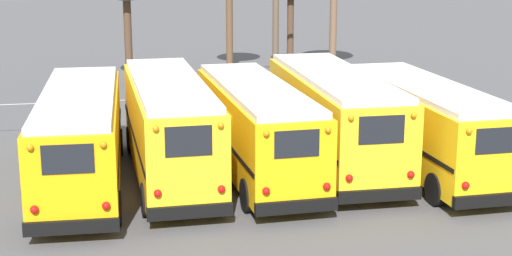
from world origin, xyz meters
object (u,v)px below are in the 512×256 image
at_px(school_bus_2, 256,127).
at_px(utility_pole, 276,4).
at_px(school_bus_0, 80,136).
at_px(school_bus_4, 425,124).
at_px(school_bus_3, 334,116).
at_px(school_bus_1, 169,126).

height_order(school_bus_2, utility_pole, utility_pole).
bearing_deg(school_bus_0, school_bus_4, -1.69).
relative_size(school_bus_2, school_bus_3, 0.98).
height_order(school_bus_3, school_bus_4, school_bus_3).
xyz_separation_m(school_bus_0, utility_pole, (9.25, 13.67, 2.84)).
relative_size(school_bus_4, utility_pole, 1.09).
xyz_separation_m(school_bus_2, school_bus_3, (2.84, 0.65, 0.09)).
bearing_deg(school_bus_3, school_bus_1, -175.59).
bearing_deg(school_bus_0, school_bus_1, 8.12).
relative_size(school_bus_0, school_bus_4, 1.05).
bearing_deg(school_bus_4, school_bus_3, 157.45).
bearing_deg(school_bus_2, school_bus_3, 13.01).
bearing_deg(school_bus_4, utility_pole, 98.49).
bearing_deg(school_bus_3, school_bus_4, -22.55).
height_order(school_bus_0, utility_pole, utility_pole).
xyz_separation_m(school_bus_1, school_bus_3, (5.67, 0.44, -0.02)).
relative_size(school_bus_0, utility_pole, 1.15).
bearing_deg(school_bus_2, utility_pole, 75.13).
distance_m(school_bus_0, school_bus_2, 5.68).
height_order(school_bus_0, school_bus_2, school_bus_0).
xyz_separation_m(school_bus_3, school_bus_4, (2.84, -1.18, -0.13)).
height_order(school_bus_0, school_bus_1, school_bus_1).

